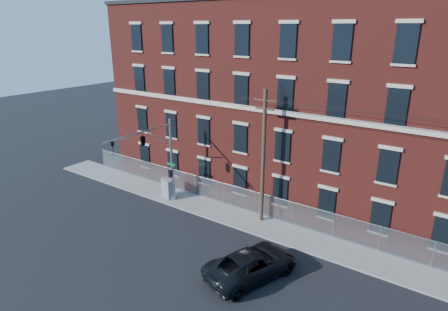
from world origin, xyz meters
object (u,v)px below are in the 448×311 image
pickup_truck (252,264)px  utility_cabinet (168,188)px  traffic_signal_mast (150,147)px  utility_pole_near (263,155)px

pickup_truck → utility_cabinet: 12.65m
pickup_truck → utility_cabinet: size_ratio=3.62×
traffic_signal_mast → utility_cabinet: 5.09m
utility_pole_near → utility_cabinet: utility_pole_near is taller
utility_pole_near → utility_cabinet: size_ratio=6.10×
traffic_signal_mast → utility_pole_near: bearing=23.1°
utility_pole_near → traffic_signal_mast: bearing=-156.9°
utility_pole_near → pickup_truck: utility_pole_near is taller
utility_pole_near → pickup_truck: bearing=-65.0°
pickup_truck → utility_cabinet: bearing=-4.9°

